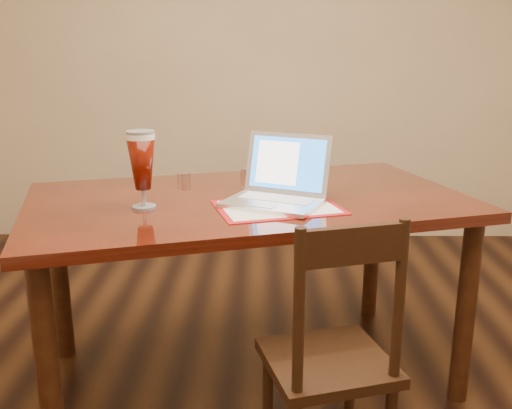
{
  "coord_description": "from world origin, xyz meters",
  "views": [
    {
      "loc": [
        -0.08,
        -1.8,
        1.43
      ],
      "look_at": [
        -0.11,
        0.51,
        0.8
      ],
      "focal_mm": 40.0,
      "sensor_mm": 36.0,
      "label": 1
    }
  ],
  "objects": [
    {
      "name": "dining_table",
      "position": [
        -0.15,
        0.49,
        0.74
      ],
      "size": [
        2.0,
        1.47,
        1.14
      ],
      "rotation": [
        0.0,
        0.0,
        0.29
      ],
      "color": "#50140A",
      "rests_on": "ground"
    },
    {
      "name": "dining_chair",
      "position": [
        0.15,
        -0.12,
        0.45
      ],
      "size": [
        0.49,
        0.48,
        0.95
      ],
      "rotation": [
        0.0,
        0.0,
        0.28
      ],
      "color": "black",
      "rests_on": "ground"
    }
  ]
}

